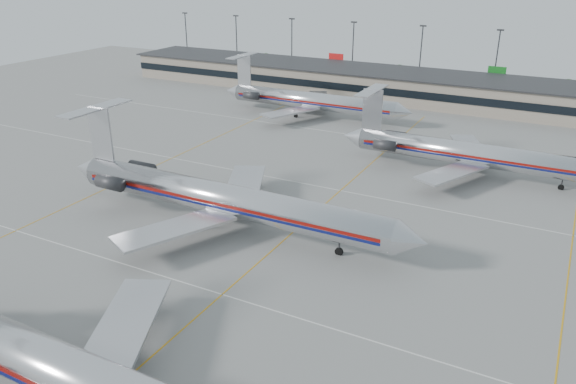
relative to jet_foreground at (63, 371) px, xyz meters
The scene contains 8 objects.
ground 8.91m from the jet_foreground, 81.48° to the left, with size 260.00×260.00×0.00m, color gray.
apron_markings 18.43m from the jet_foreground, 86.18° to the left, with size 160.00×0.15×0.02m, color silver.
terminal 106.00m from the jet_foreground, 89.35° to the left, with size 162.00×17.00×6.25m.
light_mast_row 120.12m from the jet_foreground, 89.43° to the left, with size 163.60×0.40×15.28m.
jet_foreground is the anchor object (origin of this frame).
jet_second_row 31.69m from the jet_foreground, 103.77° to the left, with size 49.32×29.04×12.91m.
jet_third_row 64.90m from the jet_foreground, 75.98° to the left, with size 42.31×26.03×11.57m.
jet_back_row 84.73m from the jet_foreground, 103.86° to the left, with size 42.08×25.88×11.51m.
Camera 1 is at (27.55, -28.56, 30.72)m, focal length 35.00 mm.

